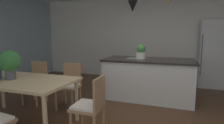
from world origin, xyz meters
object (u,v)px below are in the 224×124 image
dining_table (18,83)px  kitchen_island (148,78)px  chair_far_right (69,84)px  potted_plant_on_table (9,62)px  potted_plant_on_island (141,52)px  chair_kitchen_end (91,105)px  chair_far_left (36,81)px  refrigerator (213,54)px

dining_table → kitchen_island: 2.61m
chair_far_right → dining_table: bearing=-116.0°
dining_table → potted_plant_on_table: bearing=-143.5°
potted_plant_on_island → chair_kitchen_end: bearing=-100.1°
potted_plant_on_island → kitchen_island: bearing=0.0°
chair_far_left → kitchen_island: kitchen_island is taller
kitchen_island → refrigerator: 2.25m
chair_far_left → chair_far_right: same height
kitchen_island → potted_plant_on_island: potted_plant_on_island is taller
chair_far_right → potted_plant_on_table: (-0.48, -0.89, 0.53)m
kitchen_island → chair_kitchen_end: bearing=-105.2°
kitchen_island → refrigerator: (1.55, 1.57, 0.46)m
chair_far_right → potted_plant_on_island: 1.71m
dining_table → refrigerator: 4.81m
chair_kitchen_end → refrigerator: 4.05m
chair_kitchen_end → kitchen_island: bearing=74.8°
chair_kitchen_end → potted_plant_on_island: potted_plant_on_island is taller
chair_kitchen_end → kitchen_island: size_ratio=0.44×
chair_kitchen_end → refrigerator: (2.06, 3.46, 0.44)m
chair_far_left → refrigerator: (3.75, 2.63, 0.44)m
chair_far_left → refrigerator: size_ratio=0.47×
chair_kitchen_end → dining_table: bearing=-179.9°
chair_far_right → kitchen_island: size_ratio=0.44×
chair_kitchen_end → potted_plant_on_island: 2.00m
dining_table → kitchen_island: bearing=46.5°
chair_far_left → kitchen_island: 2.44m
chair_kitchen_end → chair_far_right: 1.21m
chair_far_left → potted_plant_on_table: 1.09m
dining_table → chair_far_right: chair_far_right is taller
chair_far_left → potted_plant_on_table: (0.34, -0.89, 0.53)m
dining_table → refrigerator: refrigerator is taller
chair_far_right → refrigerator: (2.93, 2.63, 0.44)m
chair_far_right → refrigerator: bearing=41.9°
potted_plant_on_island → potted_plant_on_table: size_ratio=0.73×
chair_far_left → refrigerator: refrigerator is taller
potted_plant_on_table → potted_plant_on_island: bearing=49.0°
chair_far_right → potted_plant_on_table: 1.14m
refrigerator → potted_plant_on_island: bearing=-137.6°
chair_far_left → chair_far_right: size_ratio=1.00×
kitchen_island → refrigerator: size_ratio=1.07×
chair_kitchen_end → potted_plant_on_island: (0.34, 1.89, 0.58)m
chair_far_left → potted_plant_on_table: bearing=-69.3°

